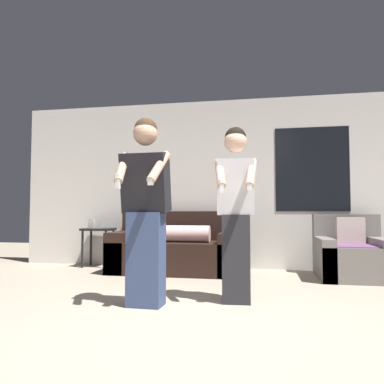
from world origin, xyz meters
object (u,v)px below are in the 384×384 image
object	(u,v)px
side_table	(98,235)
person_left	(146,209)
couch	(177,250)
armchair	(351,256)
person_right	(236,209)

from	to	relation	value
side_table	person_left	xyz separation A→B (m)	(1.54, -2.32, 0.40)
couch	side_table	xyz separation A→B (m)	(-1.38, 0.26, 0.20)
person_left	armchair	bearing A→B (deg)	40.42
couch	armchair	distance (m)	2.43
couch	side_table	size ratio (longest dim) A/B	2.44
armchair	person_left	xyz separation A→B (m)	(-2.27, -1.93, 0.62)
armchair	person_right	bearing A→B (deg)	-131.48
person_right	couch	bearing A→B (deg)	119.85
side_table	person_left	world-z (taller)	person_left
armchair	person_left	bearing A→B (deg)	-139.58
armchair	person_left	size ratio (longest dim) A/B	0.51
side_table	person_right	bearing A→B (deg)	-40.07
couch	person_left	bearing A→B (deg)	-85.45
couch	person_right	world-z (taller)	person_right
side_table	person_right	size ratio (longest dim) A/B	0.44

